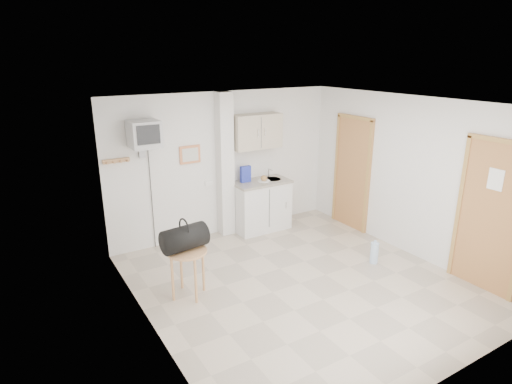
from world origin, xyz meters
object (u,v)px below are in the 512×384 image
round_table (187,258)px  duffel_bag (185,238)px  crt_television (144,135)px  water_bottle (374,253)px

round_table → duffel_bag: (-0.01, 0.04, 0.27)m
crt_television → duffel_bag: size_ratio=3.46×
crt_television → round_table: crt_television is taller
round_table → duffel_bag: 0.28m
duffel_bag → water_bottle: bearing=-20.6°
crt_television → water_bottle: (2.80, -2.11, -1.77)m
crt_television → round_table: size_ratio=3.26×
round_table → water_bottle: size_ratio=1.76×
water_bottle → round_table: bearing=167.6°
round_table → water_bottle: 2.90m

